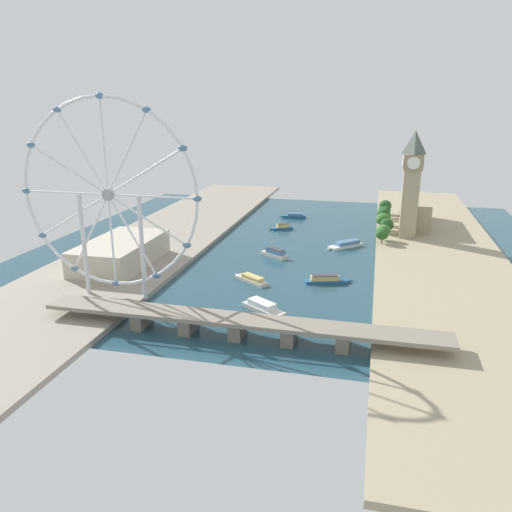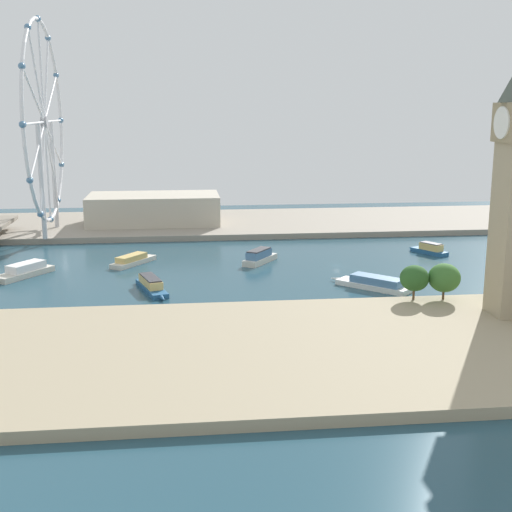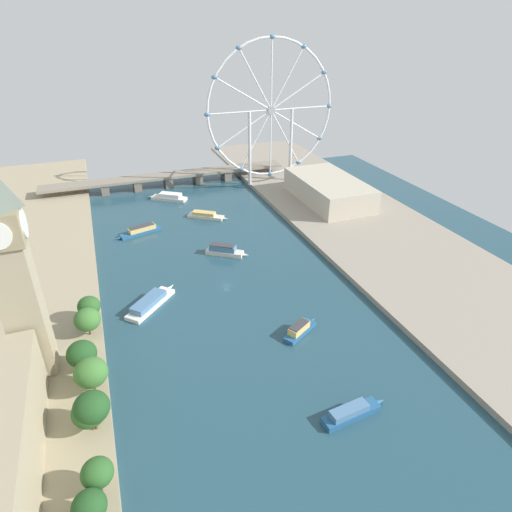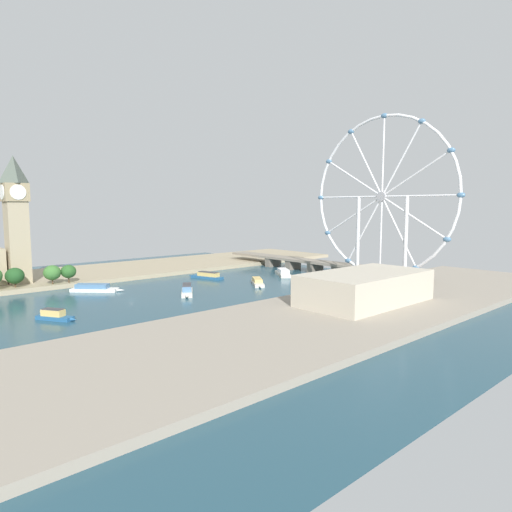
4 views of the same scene
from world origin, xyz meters
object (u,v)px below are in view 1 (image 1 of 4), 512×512
Objects in this scene: tour_boat_2 at (326,279)px; tour_boat_6 at (274,253)px; tour_boat_1 at (294,216)px; tour_boat_3 at (263,307)px; tour_boat_4 at (282,227)px; river_bridge at (238,323)px; tour_boat_0 at (251,279)px; clock_tower at (411,183)px; parliament_block at (414,211)px; tour_boat_5 at (346,244)px; riverside_hall at (121,252)px; ferris_wheel at (108,196)px.

tour_boat_2 is 1.31× the size of tour_boat_6.
tour_boat_1 is 230.69m from tour_boat_3.
tour_boat_6 is at bearing 66.22° from tour_boat_4.
river_bridge is 7.44× the size of tour_boat_0.
clock_tower is 192.64m from tour_boat_3.
tour_boat_5 is at bearing 55.20° from parliament_block.
river_bridge reaches higher than tour_boat_6.
clock_tower is 0.43× the size of river_bridge.
clock_tower reaches higher than tour_boat_5.
tour_boat_0 is at bearing 15.98° from tour_boat_5.
tour_boat_5 is (-144.38, -88.11, -9.14)m from riverside_hall.
tour_boat_0 is at bearing 146.71° from tour_boat_3.
ferris_wheel is 3.79× the size of tour_boat_3.
riverside_hall reaches higher than tour_boat_2.
tour_boat_5 is at bearing -103.19° from river_bridge.
riverside_hall is 3.10× the size of tour_boat_6.
parliament_block is at bearing -86.69° from tour_boat_0.
ferris_wheel is at bearing 4.77° from tour_boat_5.
tour_boat_4 is (105.42, -12.55, -44.66)m from clock_tower.
tour_boat_4 is (52.57, -128.62, 0.03)m from tour_boat_2.
river_bridge is at bearing -128.19° from tour_boat_2.
tour_boat_3 is (-84.68, -3.74, -57.45)m from ferris_wheel.
tour_boat_3 is at bearing 155.76° from riverside_hall.
tour_boat_6 reaches higher than tour_boat_4.
riverside_hall is 92.89m from tour_boat_0.
parliament_block reaches higher than tour_boat_1.
riverside_hall is at bearing -64.70° from ferris_wheel.
clock_tower is at bearing 98.94° from tour_boat_3.
riverside_hall is 108.01m from tour_boat_6.
clock_tower is 127.41m from tour_boat_1.
tour_boat_1 is (3.96, -186.43, 0.11)m from tour_boat_0.
clock_tower is 166.02m from tour_boat_0.
tour_boat_4 is 82.79m from tour_boat_6.
ferris_wheel reaches higher than tour_boat_0.
clock_tower is at bearing 48.75° from tour_boat_2.
tour_boat_4 is at bearing 132.21° from tour_boat_3.
tour_boat_5 is at bearing -148.60° from riverside_hall.
clock_tower is 57.29m from parliament_block.
riverside_hall is 169.39m from tour_boat_5.
river_bridge is 262.78m from tour_boat_1.
tour_boat_0 is (12.30, -75.80, -5.17)m from river_bridge.
ferris_wheel reaches higher than tour_boat_2.
river_bridge is 91.91m from tour_boat_2.
river_bridge is 174.78m from tour_boat_5.
ferris_wheel is 4.14× the size of tour_boat_0.
tour_boat_1 is at bearing -52.75° from tour_boat_6.
tour_boat_3 reaches higher than tour_boat_4.
tour_boat_4 is at bearing -108.04° from ferris_wheel.
ferris_wheel reaches higher than tour_boat_1.
clock_tower reaches higher than tour_boat_3.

